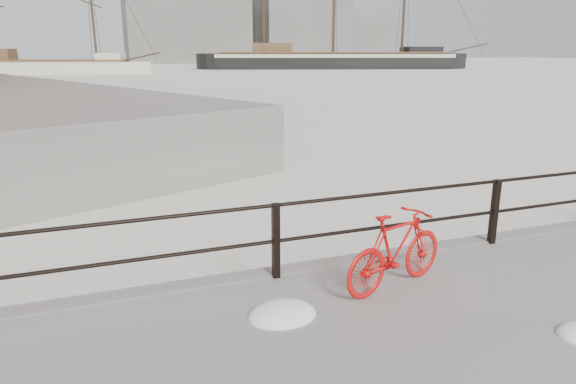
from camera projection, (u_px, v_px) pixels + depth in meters
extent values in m
plane|color=white|center=(482.00, 260.00, 8.10)|extent=(400.00, 400.00, 0.00)
imported|color=red|center=(396.00, 250.00, 6.27)|extent=(1.64, 0.70, 0.99)
ellipsoid|color=white|center=(282.00, 304.00, 5.67)|extent=(0.78, 0.61, 0.28)
cube|color=gray|center=(186.00, 29.00, 138.81)|extent=(32.00, 18.00, 18.00)
cube|color=gray|center=(299.00, 20.00, 154.41)|extent=(26.00, 20.00, 24.00)
cube|color=gray|center=(359.00, 39.00, 168.06)|extent=(20.00, 16.00, 14.00)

